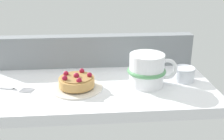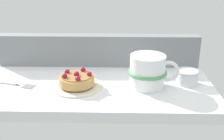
% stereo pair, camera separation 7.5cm
% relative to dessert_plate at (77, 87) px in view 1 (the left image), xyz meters
% --- Properties ---
extents(ground_plane, '(0.66, 0.34, 0.03)m').
position_rel_dessert_plate_xyz_m(ground_plane, '(0.05, 0.03, -0.02)').
color(ground_plane, white).
extents(window_rail_back, '(0.65, 0.04, 0.10)m').
position_rel_dessert_plate_xyz_m(window_rail_back, '(0.05, 0.18, 0.05)').
color(window_rail_back, gray).
rests_on(window_rail_back, ground_plane).
extents(dessert_plate, '(0.14, 0.14, 0.01)m').
position_rel_dessert_plate_xyz_m(dessert_plate, '(0.00, 0.00, 0.00)').
color(dessert_plate, silver).
rests_on(dessert_plate, ground_plane).
extents(raspberry_tart, '(0.10, 0.10, 0.04)m').
position_rel_dessert_plate_xyz_m(raspberry_tart, '(-0.00, -0.00, 0.02)').
color(raspberry_tart, tan).
rests_on(raspberry_tart, dessert_plate).
extents(coffee_mug, '(0.14, 0.11, 0.09)m').
position_rel_dessert_plate_xyz_m(coffee_mug, '(0.19, 0.01, 0.04)').
color(coffee_mug, white).
rests_on(coffee_mug, ground_plane).
extents(dessert_fork, '(0.17, 0.06, 0.01)m').
position_rel_dessert_plate_xyz_m(dessert_fork, '(-0.20, 0.02, -0.00)').
color(dessert_fork, '#B7B7BC').
rests_on(dessert_fork, ground_plane).
extents(sugar_bowl, '(0.06, 0.06, 0.04)m').
position_rel_dessert_plate_xyz_m(sugar_bowl, '(0.31, 0.03, 0.02)').
color(sugar_bowl, silver).
rests_on(sugar_bowl, ground_plane).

